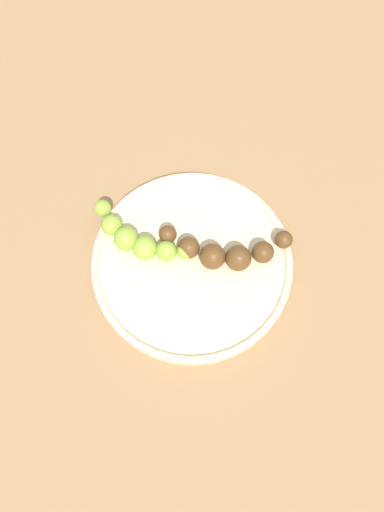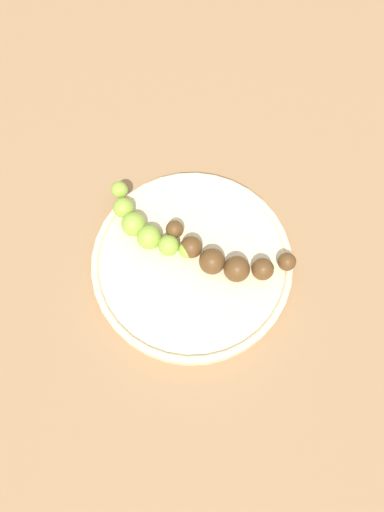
# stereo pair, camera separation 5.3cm
# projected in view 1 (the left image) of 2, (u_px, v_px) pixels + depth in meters

# --- Properties ---
(ground_plane) EXTENTS (2.40, 2.40, 0.00)m
(ground_plane) POSITION_uv_depth(u_px,v_px,m) (192.00, 266.00, 0.64)
(ground_plane) COLOR #936D47
(fruit_bowl) EXTENTS (0.26, 0.26, 0.02)m
(fruit_bowl) POSITION_uv_depth(u_px,v_px,m) (192.00, 263.00, 0.63)
(fruit_bowl) COLOR beige
(fruit_bowl) RESTS_ON ground_plane
(banana_overripe) EXTENTS (0.13, 0.12, 0.03)m
(banana_overripe) POSITION_uv_depth(u_px,v_px,m) (226.00, 251.00, 0.61)
(banana_overripe) COLOR #593819
(banana_overripe) RESTS_ON fruit_bowl
(banana_green) EXTENTS (0.14, 0.07, 0.03)m
(banana_green) POSITION_uv_depth(u_px,v_px,m) (138.00, 239.00, 0.62)
(banana_green) COLOR #8CAD38
(banana_green) RESTS_ON fruit_bowl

